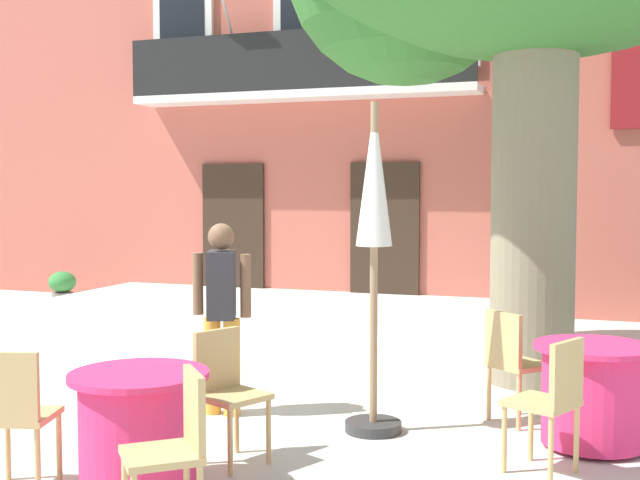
{
  "coord_description": "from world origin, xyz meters",
  "views": [
    {
      "loc": [
        3.73,
        -7.33,
        1.89
      ],
      "look_at": [
        0.59,
        1.5,
        1.3
      ],
      "focal_mm": 45.9,
      "sensor_mm": 36.0,
      "label": 1
    }
  ],
  "objects_px": {
    "ground_planter_left": "(62,287)",
    "pedestrian_near_entrance": "(222,307)",
    "cafe_chair_near_tree_2": "(175,443)",
    "cafe_chair_near_tree_1": "(16,410)",
    "cafe_chair_middle_1": "(513,358)",
    "cafe_table_near_tree": "(140,431)",
    "cafe_umbrella": "(374,218)",
    "cafe_chair_middle_2": "(552,396)",
    "cafe_table_middle": "(593,394)",
    "cafe_chair_near_tree_0": "(226,386)"
  },
  "relations": [
    {
      "from": "ground_planter_left",
      "to": "pedestrian_near_entrance",
      "type": "bearing_deg",
      "value": -42.58
    },
    {
      "from": "cafe_chair_near_tree_2",
      "to": "ground_planter_left",
      "type": "distance_m",
      "value": 9.37
    },
    {
      "from": "cafe_chair_near_tree_1",
      "to": "cafe_chair_middle_1",
      "type": "relative_size",
      "value": 1.0
    },
    {
      "from": "cafe_chair_near_tree_2",
      "to": "cafe_chair_middle_1",
      "type": "height_order",
      "value": "same"
    },
    {
      "from": "cafe_table_near_tree",
      "to": "cafe_chair_near_tree_2",
      "type": "height_order",
      "value": "cafe_chair_near_tree_2"
    },
    {
      "from": "cafe_table_near_tree",
      "to": "ground_planter_left",
      "type": "bearing_deg",
      "value": 130.15
    },
    {
      "from": "cafe_chair_near_tree_1",
      "to": "cafe_chair_near_tree_2",
      "type": "xyz_separation_m",
      "value": [
        1.25,
        -0.24,
        0.0
      ]
    },
    {
      "from": "cafe_table_near_tree",
      "to": "cafe_umbrella",
      "type": "height_order",
      "value": "cafe_umbrella"
    },
    {
      "from": "cafe_table_near_tree",
      "to": "cafe_chair_middle_2",
      "type": "bearing_deg",
      "value": 26.3
    },
    {
      "from": "cafe_chair_near_tree_2",
      "to": "cafe_table_middle",
      "type": "xyz_separation_m",
      "value": [
        2.08,
        2.41,
        -0.14
      ]
    },
    {
      "from": "cafe_chair_near_tree_1",
      "to": "cafe_umbrella",
      "type": "distance_m",
      "value": 2.87
    },
    {
      "from": "pedestrian_near_entrance",
      "to": "cafe_chair_middle_2",
      "type": "bearing_deg",
      "value": -12.43
    },
    {
      "from": "cafe_chair_middle_1",
      "to": "ground_planter_left",
      "type": "height_order",
      "value": "cafe_chair_middle_1"
    },
    {
      "from": "cafe_chair_near_tree_2",
      "to": "ground_planter_left",
      "type": "relative_size",
      "value": 1.61
    },
    {
      "from": "cafe_chair_near_tree_2",
      "to": "cafe_chair_near_tree_0",
      "type": "bearing_deg",
      "value": 103.82
    },
    {
      "from": "ground_planter_left",
      "to": "cafe_table_middle",
      "type": "bearing_deg",
      "value": -29.87
    },
    {
      "from": "cafe_table_middle",
      "to": "cafe_chair_middle_1",
      "type": "bearing_deg",
      "value": 145.91
    },
    {
      "from": "cafe_table_near_tree",
      "to": "cafe_chair_middle_1",
      "type": "xyz_separation_m",
      "value": [
        2.0,
        2.31,
        0.14
      ]
    },
    {
      "from": "cafe_chair_middle_2",
      "to": "pedestrian_near_entrance",
      "type": "xyz_separation_m",
      "value": [
        -2.69,
        0.59,
        0.37
      ]
    },
    {
      "from": "cafe_umbrella",
      "to": "cafe_chair_near_tree_2",
      "type": "bearing_deg",
      "value": -101.68
    },
    {
      "from": "cafe_chair_near_tree_0",
      "to": "cafe_chair_near_tree_2",
      "type": "bearing_deg",
      "value": -76.18
    },
    {
      "from": "ground_planter_left",
      "to": "cafe_table_near_tree",
      "type": "bearing_deg",
      "value": -49.85
    },
    {
      "from": "cafe_table_middle",
      "to": "cafe_chair_middle_2",
      "type": "relative_size",
      "value": 0.95
    },
    {
      "from": "cafe_chair_middle_2",
      "to": "cafe_chair_near_tree_0",
      "type": "bearing_deg",
      "value": -167.78
    },
    {
      "from": "cafe_chair_near_tree_2",
      "to": "cafe_umbrella",
      "type": "distance_m",
      "value": 2.56
    },
    {
      "from": "cafe_chair_near_tree_1",
      "to": "pedestrian_near_entrance",
      "type": "xyz_separation_m",
      "value": [
        0.39,
        2.05,
        0.37
      ]
    },
    {
      "from": "cafe_chair_near_tree_1",
      "to": "cafe_chair_middle_1",
      "type": "distance_m",
      "value": 3.74
    },
    {
      "from": "cafe_table_near_tree",
      "to": "pedestrian_near_entrance",
      "type": "relative_size",
      "value": 0.54
    },
    {
      "from": "cafe_chair_near_tree_1",
      "to": "cafe_chair_near_tree_2",
      "type": "height_order",
      "value": "same"
    },
    {
      "from": "cafe_table_near_tree",
      "to": "cafe_chair_near_tree_0",
      "type": "relative_size",
      "value": 0.95
    },
    {
      "from": "cafe_chair_near_tree_2",
      "to": "pedestrian_near_entrance",
      "type": "bearing_deg",
      "value": 110.61
    },
    {
      "from": "cafe_chair_middle_1",
      "to": "ground_planter_left",
      "type": "xyz_separation_m",
      "value": [
        -7.56,
        4.28,
        -0.21
      ]
    },
    {
      "from": "cafe_chair_near_tree_2",
      "to": "cafe_table_middle",
      "type": "distance_m",
      "value": 3.18
    },
    {
      "from": "pedestrian_near_entrance",
      "to": "cafe_table_middle",
      "type": "bearing_deg",
      "value": 2.29
    },
    {
      "from": "pedestrian_near_entrance",
      "to": "cafe_chair_near_tree_0",
      "type": "bearing_deg",
      "value": -62.17
    },
    {
      "from": "cafe_table_near_tree",
      "to": "ground_planter_left",
      "type": "height_order",
      "value": "cafe_table_near_tree"
    },
    {
      "from": "cafe_chair_near_tree_0",
      "to": "cafe_table_middle",
      "type": "distance_m",
      "value": 2.66
    },
    {
      "from": "cafe_chair_near_tree_1",
      "to": "cafe_chair_near_tree_2",
      "type": "distance_m",
      "value": 1.27
    },
    {
      "from": "ground_planter_left",
      "to": "cafe_chair_near_tree_1",
      "type": "bearing_deg",
      "value": -54.73
    },
    {
      "from": "cafe_chair_middle_1",
      "to": "cafe_chair_middle_2",
      "type": "relative_size",
      "value": 1.0
    },
    {
      "from": "cafe_table_middle",
      "to": "cafe_chair_near_tree_0",
      "type": "bearing_deg",
      "value": -153.79
    },
    {
      "from": "cafe_chair_near_tree_0",
      "to": "cafe_chair_middle_1",
      "type": "xyz_separation_m",
      "value": [
        1.76,
        1.6,
        0.0
      ]
    },
    {
      "from": "ground_planter_left",
      "to": "pedestrian_near_entrance",
      "type": "relative_size",
      "value": 0.35
    },
    {
      "from": "cafe_table_near_tree",
      "to": "cafe_chair_near_tree_1",
      "type": "distance_m",
      "value": 0.77
    },
    {
      "from": "cafe_table_middle",
      "to": "pedestrian_near_entrance",
      "type": "bearing_deg",
      "value": -177.71
    },
    {
      "from": "cafe_chair_near_tree_2",
      "to": "pedestrian_near_entrance",
      "type": "relative_size",
      "value": 0.57
    },
    {
      "from": "pedestrian_near_entrance",
      "to": "cafe_chair_near_tree_1",
      "type": "bearing_deg",
      "value": -100.67
    },
    {
      "from": "cafe_chair_near_tree_2",
      "to": "cafe_chair_middle_2",
      "type": "relative_size",
      "value": 1.0
    },
    {
      "from": "cafe_chair_middle_1",
      "to": "pedestrian_near_entrance",
      "type": "bearing_deg",
      "value": -166.88
    },
    {
      "from": "cafe_chair_middle_1",
      "to": "ground_planter_left",
      "type": "bearing_deg",
      "value": 150.49
    }
  ]
}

